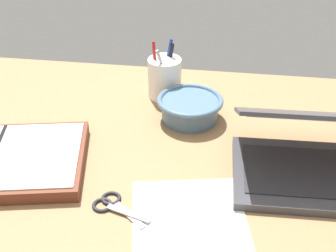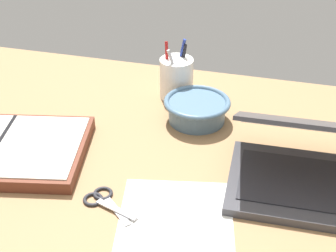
% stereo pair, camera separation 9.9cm
% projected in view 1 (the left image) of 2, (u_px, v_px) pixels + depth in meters
% --- Properties ---
extents(desk_top, '(1.40, 1.00, 0.02)m').
position_uv_depth(desk_top, '(162.00, 178.00, 0.97)').
color(desk_top, '#936D47').
rests_on(desk_top, ground).
extents(laptop, '(0.36, 0.28, 0.17)m').
position_uv_depth(laptop, '(323.00, 155.00, 0.94)').
color(laptop, '#38383D').
rests_on(laptop, desk_top).
extents(bowl, '(0.16, 0.16, 0.06)m').
position_uv_depth(bowl, '(190.00, 107.00, 1.13)').
color(bowl, slate).
rests_on(bowl, desk_top).
extents(pen_cup, '(0.09, 0.09, 0.15)m').
position_uv_depth(pen_cup, '(165.00, 78.00, 1.22)').
color(pen_cup, white).
rests_on(pen_cup, desk_top).
extents(scissors, '(0.12, 0.09, 0.01)m').
position_uv_depth(scissors, '(112.00, 204.00, 0.88)').
color(scissors, '#B7B7BC').
rests_on(scissors, desk_top).
extents(paper_sheet_front, '(0.26, 0.31, 0.00)m').
position_uv_depth(paper_sheet_front, '(191.00, 230.00, 0.83)').
color(paper_sheet_front, white).
rests_on(paper_sheet_front, desk_top).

